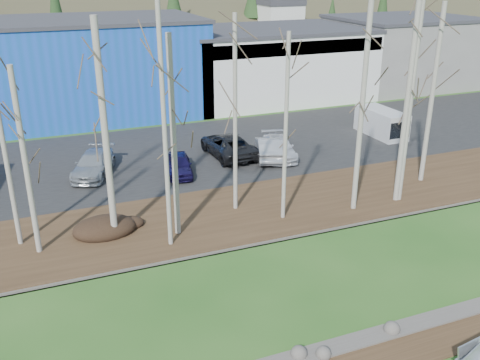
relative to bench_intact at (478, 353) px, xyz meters
name	(u,v)px	position (x,y,z in m)	size (l,w,h in m)	color
dirt_strip	(400,351)	(-1.99, 1.48, -0.45)	(80.00, 1.80, 0.03)	#382616
near_bank_rocks	(383,335)	(-1.99, 2.48, -0.47)	(80.00, 0.80, 0.50)	#47423D
river	(326,278)	(-1.99, 6.58, -0.47)	(80.00, 8.00, 0.90)	#131D31
far_bank_rocks	(283,236)	(-1.99, 10.68, -0.47)	(80.00, 0.80, 0.46)	#47423D
far_bank	(258,209)	(-1.99, 13.88, -0.39)	(80.00, 7.00, 0.15)	#382616
parking_lot	(199,151)	(-1.99, 24.38, -0.40)	(80.00, 14.00, 0.14)	black
building_blue	(83,67)	(-7.99, 38.38, 3.69)	(20.40, 12.24, 8.30)	#144CA9
building_white	(270,63)	(10.01, 38.36, 2.95)	(18.36, 12.24, 6.80)	silver
building_grey	(402,51)	(26.01, 38.38, 3.19)	(14.28, 12.24, 7.30)	slate
bench_intact	(478,353)	(0.00, 0.00, 0.00)	(1.92, 0.83, 0.93)	#AEB0B3
dirt_mound	(104,227)	(-10.21, 14.06, -0.01)	(3.12, 2.20, 0.61)	black
birch_0	(26,164)	(-13.32, 13.35, 4.00)	(0.25, 0.25, 8.62)	#B0AC9F
birch_2	(105,135)	(-9.81, 13.41, 4.91)	(0.32, 0.32, 10.44)	#B0AC9F
birch_3	(164,129)	(-7.45, 11.78, 5.39)	(0.21, 0.21, 11.41)	#B0AC9F
birch_4	(174,140)	(-6.82, 12.74, 4.52)	(0.28, 0.28, 9.68)	#B0AC9F
birch_5	(235,117)	(-3.11, 14.36, 4.81)	(0.22, 0.22, 10.26)	#B0AC9F
birch_6	(286,130)	(-1.21, 12.36, 4.45)	(0.21, 0.21, 9.53)	#B0AC9F
birch_7	(411,96)	(5.93, 12.01, 5.61)	(0.29, 0.29, 11.85)	#B0AC9F
birch_8	(362,111)	(2.89, 11.95, 5.11)	(0.27, 0.27, 10.86)	#B0AC9F
birch_9	(432,96)	(9.04, 13.90, 4.95)	(0.28, 0.28, 10.53)	#B0AC9F
birch_10	(408,97)	(5.73, 12.01, 5.61)	(0.29, 0.29, 11.85)	#B0AC9F
car_1	(93,164)	(-9.59, 22.37, 0.38)	(1.97, 4.85, 1.41)	#9CA1A4
car_2	(179,165)	(-4.55, 20.42, 0.32)	(1.52, 3.77, 1.28)	#1B1448
car_3	(268,148)	(1.94, 21.04, 0.41)	(1.57, 4.49, 1.48)	#ACACAE
car_4	(228,145)	(-0.44, 22.56, 0.44)	(2.56, 5.54, 1.54)	black
car_5	(279,147)	(2.73, 21.05, 0.35)	(1.89, 4.64, 1.35)	white
van_white	(383,123)	(12.33, 22.49, 0.67)	(1.97, 4.59, 1.99)	white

